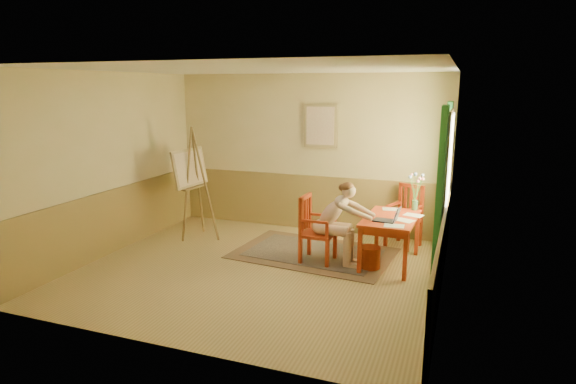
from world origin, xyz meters
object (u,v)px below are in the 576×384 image
at_px(laptop, 389,219).
at_px(chair_left, 315,229).
at_px(chair_back, 406,216).
at_px(table, 391,223).
at_px(figure, 337,219).
at_px(easel, 192,172).

bearing_deg(laptop, chair_left, -179.12).
relative_size(chair_back, laptop, 2.64).
bearing_deg(table, laptop, -89.62).
xyz_separation_m(chair_back, laptop, (-0.10, -1.21, 0.26)).
relative_size(table, chair_left, 1.22).
relative_size(figure, easel, 0.65).
bearing_deg(easel, chair_left, -11.13).
height_order(chair_back, laptop, chair_back).
bearing_deg(laptop, figure, -179.10).
relative_size(chair_left, chair_back, 1.00).
xyz_separation_m(chair_back, figure, (-0.84, -1.22, 0.18)).
xyz_separation_m(chair_left, chair_back, (1.17, 1.23, 0.00)).
relative_size(chair_left, laptop, 2.64).
height_order(table, easel, easel).
height_order(chair_back, easel, easel).
height_order(chair_left, chair_back, chair_back).
bearing_deg(figure, laptop, 0.90).
bearing_deg(chair_left, table, 14.46).
xyz_separation_m(table, chair_back, (0.10, 0.95, -0.12)).
relative_size(chair_left, easel, 0.52).
height_order(laptop, easel, easel).
bearing_deg(figure, table, 20.14).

